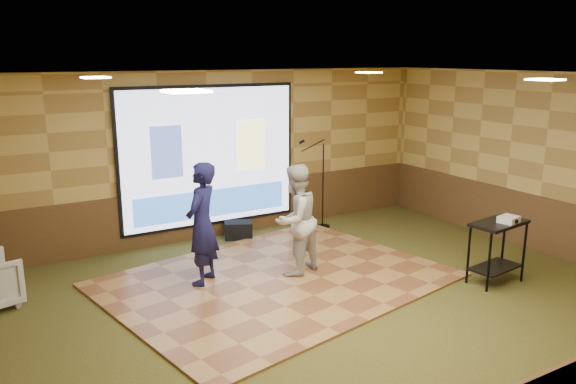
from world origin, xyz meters
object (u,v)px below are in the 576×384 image
player_left (202,224)px  player_right (295,220)px  dance_floor (277,280)px  av_table (497,241)px  projector_screen (210,158)px  mic_stand (320,203)px  duffel_bag (238,230)px  projector (509,219)px

player_left → player_right: player_left is taller
dance_floor → av_table: av_table is taller
projector_screen → player_left: (-0.97, -1.98, -0.55)m
player_left → dance_floor: bearing=112.6°
player_right → mic_stand: mic_stand is taller
projector_screen → mic_stand: 2.31m
player_left → duffel_bag: player_left is taller
projector → duffel_bag: (-2.46, 3.84, -0.82)m
av_table → dance_floor: bearing=148.9°
player_right → av_table: 2.95m
projector_screen → projector: projector_screen is taller
projector_screen → player_right: size_ratio=1.99×
projector_screen → av_table: (2.75, -4.05, -0.83)m
player_left → duffel_bag: bearing=-173.0°
projector_screen → player_right: projector_screen is taller
player_left → projector: (3.80, -2.16, 0.05)m
av_table → duffel_bag: bearing=122.3°
dance_floor → player_left: bearing=156.9°
projector_screen → projector: (2.83, -4.14, -0.50)m
player_right → duffel_bag: 2.15m
dance_floor → player_left: player_left is taller
player_left → duffel_bag: (1.34, 1.67, -0.77)m
player_right → duffel_bag: bearing=-110.6°
dance_floor → player_right: (0.36, 0.07, 0.85)m
player_left → projector: player_left is taller
av_table → mic_stand: size_ratio=0.53×
dance_floor → player_left: (-0.98, 0.42, 0.90)m
dance_floor → mic_stand: mic_stand is taller
player_left → mic_stand: size_ratio=1.02×
projector → duffel_bag: 4.63m
player_left → av_table: 4.26m
dance_floor → duffel_bag: (0.37, 2.09, 0.14)m
projector_screen → player_right: bearing=-80.9°
projector_screen → mic_stand: bearing=-13.3°
mic_stand → player_right: bearing=-129.0°
player_right → duffel_bag: player_right is taller
projector_screen → duffel_bag: projector_screen is taller
dance_floor → player_right: player_right is taller
projector_screen → dance_floor: bearing=-89.7°
projector_screen → mic_stand: size_ratio=1.90×
dance_floor → av_table: bearing=-31.1°
projector_screen → player_right: (0.37, -2.33, -0.61)m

